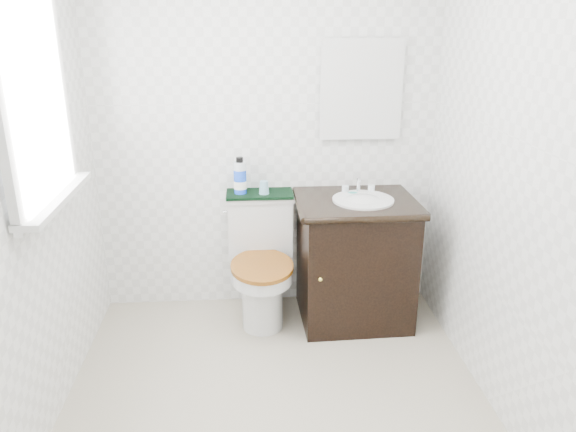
{
  "coord_description": "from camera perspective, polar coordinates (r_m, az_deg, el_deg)",
  "views": [
    {
      "loc": [
        -0.12,
        -2.34,
        1.9
      ],
      "look_at": [
        0.11,
        0.75,
        0.78
      ],
      "focal_mm": 35.0,
      "sensor_mm": 36.0,
      "label": 1
    }
  ],
  "objects": [
    {
      "name": "towel",
      "position": [
        3.6,
        -2.9,
        2.26
      ],
      "size": [
        0.43,
        0.22,
        0.02
      ],
      "primitive_type": "cube",
      "color": "black",
      "rests_on": "toilet"
    },
    {
      "name": "mouthwash_bottle",
      "position": [
        3.57,
        -4.9,
        3.98
      ],
      "size": [
        0.08,
        0.08,
        0.23
      ],
      "color": "blue",
      "rests_on": "towel"
    },
    {
      "name": "cup",
      "position": [
        3.57,
        -2.45,
        2.92
      ],
      "size": [
        0.07,
        0.07,
        0.08
      ],
      "primitive_type": "cone",
      "color": "#7BB1CA",
      "rests_on": "towel"
    },
    {
      "name": "vanity",
      "position": [
        3.63,
        6.82,
        -4.13
      ],
      "size": [
        0.74,
        0.64,
        0.92
      ],
      "color": "black",
      "rests_on": "floor"
    },
    {
      "name": "wall_front",
      "position": [
        1.35,
        1.54,
        -11.52
      ],
      "size": [
        2.4,
        0.0,
        2.4
      ],
      "primitive_type": "plane",
      "rotation": [
        -1.57,
        0.0,
        0.0
      ],
      "color": "white",
      "rests_on": "ground"
    },
    {
      "name": "mirror",
      "position": [
        3.62,
        7.45,
        12.58
      ],
      "size": [
        0.5,
        0.02,
        0.6
      ],
      "primitive_type": "cube",
      "color": "silver",
      "rests_on": "wall_back"
    },
    {
      "name": "floor",
      "position": [
        3.02,
        -1.05,
        -19.11
      ],
      "size": [
        2.4,
        2.4,
        0.0
      ],
      "primitive_type": "plane",
      "color": "#AEA88C",
      "rests_on": "ground"
    },
    {
      "name": "wall_left",
      "position": [
        2.64,
        -25.88,
        2.42
      ],
      "size": [
        0.0,
        2.4,
        2.4
      ],
      "primitive_type": "plane",
      "rotation": [
        1.57,
        0.0,
        1.57
      ],
      "color": "white",
      "rests_on": "ground"
    },
    {
      "name": "wall_right",
      "position": [
        2.73,
        22.5,
        3.49
      ],
      "size": [
        0.0,
        2.4,
        2.4
      ],
      "primitive_type": "plane",
      "rotation": [
        1.57,
        0.0,
        -1.57
      ],
      "color": "white",
      "rests_on": "ground"
    },
    {
      "name": "wall_back",
      "position": [
        3.61,
        -2.25,
        8.7
      ],
      "size": [
        2.4,
        0.0,
        2.4
      ],
      "primitive_type": "plane",
      "rotation": [
        1.57,
        0.0,
        0.0
      ],
      "color": "white",
      "rests_on": "ground"
    },
    {
      "name": "trash_bin",
      "position": [
        3.91,
        4.66,
        -7.0
      ],
      "size": [
        0.19,
        0.15,
        0.26
      ],
      "color": "white",
      "rests_on": "floor"
    },
    {
      "name": "window",
      "position": [
        2.78,
        -24.59,
        10.89
      ],
      "size": [
        0.02,
        0.7,
        0.9
      ],
      "primitive_type": "cube",
      "color": "white",
      "rests_on": "wall_left"
    },
    {
      "name": "soap_bar",
      "position": [
        3.58,
        6.6,
        2.35
      ],
      "size": [
        0.07,
        0.05,
        0.02
      ],
      "primitive_type": "ellipsoid",
      "color": "#197C71",
      "rests_on": "vanity"
    },
    {
      "name": "toilet",
      "position": [
        3.66,
        -2.73,
        -5.18
      ],
      "size": [
        0.44,
        0.63,
        0.8
      ],
      "color": "silver",
      "rests_on": "floor"
    }
  ]
}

